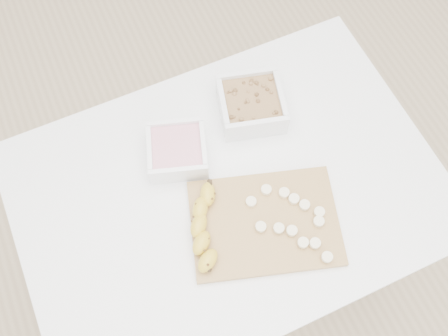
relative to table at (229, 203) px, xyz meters
name	(u,v)px	position (x,y,z in m)	size (l,w,h in m)	color
ground	(227,263)	(0.00, 0.00, -0.65)	(3.50, 3.50, 0.00)	#C6AD89
table	(229,203)	(0.00, 0.00, 0.00)	(1.00, 0.70, 0.75)	white
bowl_yogurt	(177,150)	(-0.08, 0.13, 0.13)	(0.17, 0.17, 0.06)	white
bowl_granola	(251,104)	(0.14, 0.17, 0.13)	(0.19, 0.19, 0.07)	white
cutting_board	(265,223)	(0.04, -0.11, 0.10)	(0.34, 0.24, 0.01)	tan
banana	(205,229)	(-0.10, -0.08, 0.13)	(0.05, 0.20, 0.03)	gold
banana_slices	(293,219)	(0.10, -0.14, 0.12)	(0.16, 0.22, 0.02)	#FBEBBD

